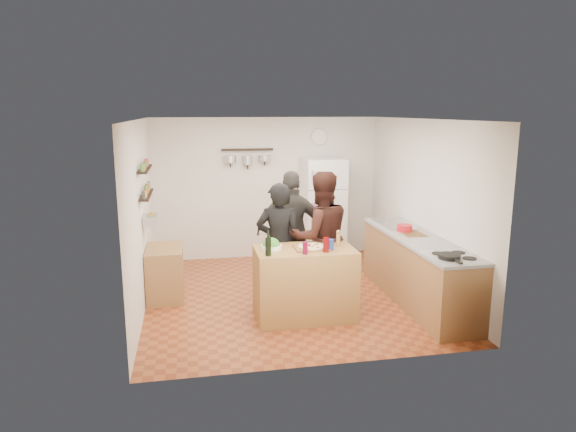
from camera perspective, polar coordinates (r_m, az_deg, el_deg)
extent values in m
plane|color=brown|center=(7.49, 0.15, -8.80)|extent=(4.20, 4.20, 0.00)
plane|color=white|center=(7.01, 0.16, 10.70)|extent=(4.20, 4.20, 0.00)
plane|color=silver|center=(9.19, -2.36, 3.10)|extent=(4.00, 0.00, 4.00)
plane|color=silver|center=(7.05, -16.02, 0.01)|extent=(0.00, 4.20, 4.20)
plane|color=silver|center=(7.77, 14.78, 1.14)|extent=(0.00, 4.20, 4.20)
cube|color=#A0723A|center=(6.61, 1.86, -7.44)|extent=(1.25, 0.72, 0.91)
cube|color=brown|center=(6.47, 2.62, -3.56)|extent=(0.42, 0.34, 0.02)
cylinder|color=#CABB85|center=(6.47, 2.62, -3.40)|extent=(0.34, 0.34, 0.02)
cylinder|color=white|center=(6.44, -1.86, -3.48)|extent=(0.27, 0.27, 0.05)
cylinder|color=black|center=(6.15, -2.21, -3.43)|extent=(0.07, 0.07, 0.22)
cylinder|color=#5B0723|center=(6.22, 1.93, -3.57)|extent=(0.06, 0.06, 0.15)
cylinder|color=#570709|center=(6.32, 4.24, -3.21)|extent=(0.08, 0.08, 0.18)
cylinder|color=#A47445|center=(6.61, 5.60, -2.63)|extent=(0.05, 0.05, 0.16)
cylinder|color=navy|center=(6.42, 4.74, -3.19)|extent=(0.08, 0.08, 0.13)
imported|color=black|center=(6.96, -1.02, -3.13)|extent=(0.68, 0.51, 1.68)
imported|color=black|center=(7.05, 3.63, -2.39)|extent=(0.94, 0.76, 1.82)
imported|color=#292724|center=(7.48, 0.48, -1.73)|extent=(1.12, 0.68, 1.77)
cube|color=#9E7042|center=(7.36, 14.18, -5.85)|extent=(0.63, 2.63, 0.90)
cube|color=white|center=(6.42, 17.95, -4.37)|extent=(0.60, 0.62, 0.02)
cylinder|color=black|center=(6.30, 17.47, -4.30)|extent=(0.26, 0.26, 0.05)
cube|color=silver|center=(7.99, 11.79, -0.90)|extent=(0.50, 0.80, 0.03)
cube|color=brown|center=(7.40, 13.73, -2.02)|extent=(0.30, 0.40, 0.02)
cylinder|color=red|center=(7.53, 12.82, -1.31)|extent=(0.22, 0.22, 0.09)
cube|color=white|center=(9.10, 3.92, 0.76)|extent=(0.70, 0.68, 1.80)
cylinder|color=silver|center=(9.26, 3.50, 8.76)|extent=(0.30, 0.03, 0.30)
cube|color=black|center=(7.20, -15.44, 2.30)|extent=(0.12, 1.00, 0.02)
cube|color=black|center=(7.15, -15.59, 5.07)|extent=(0.12, 1.00, 0.02)
cube|color=silver|center=(7.26, -15.05, -0.42)|extent=(0.18, 0.35, 0.14)
cube|color=#AA8147|center=(7.50, -13.48, -6.15)|extent=(0.50, 0.80, 0.73)
cube|color=black|center=(8.96, -4.53, 7.36)|extent=(0.90, 0.04, 0.04)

